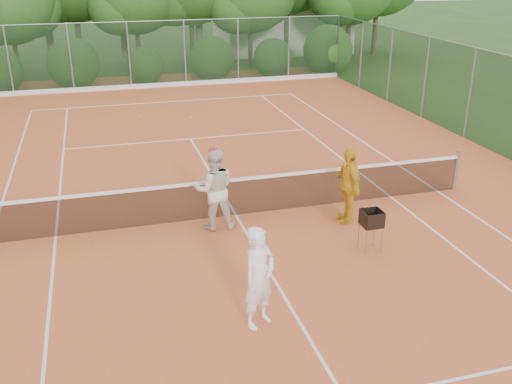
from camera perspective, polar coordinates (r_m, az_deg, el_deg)
ground at (r=13.64m, az=-2.00°, el=-2.47°), size 120.00×120.00×0.00m
clay_court at (r=13.64m, az=-2.00°, el=-2.43°), size 18.00×36.00×0.02m
club_building at (r=38.16m, az=2.55°, el=16.18°), size 8.00×5.00×3.00m
tennis_net at (r=13.42m, az=-2.03°, el=-0.41°), size 11.97×0.10×1.10m
player_white at (r=9.41m, az=0.33°, el=-8.54°), size 0.78×0.71×1.79m
player_center_grp at (r=12.70m, az=-4.18°, el=0.30°), size 0.98×0.79×1.92m
player_yellow at (r=13.22m, az=9.22°, el=0.71°), size 0.44×1.04×1.78m
ball_hopper at (r=12.01m, az=11.49°, el=-2.67°), size 0.40×0.40×0.91m
stray_ball_a at (r=22.53m, az=-11.45°, el=7.45°), size 0.07×0.07×0.07m
stray_ball_b at (r=25.24m, az=-10.80°, el=9.12°), size 0.07×0.07×0.07m
stray_ball_c at (r=22.00m, az=-6.52°, el=7.39°), size 0.07×0.07×0.07m
court_markings at (r=13.63m, az=-2.00°, el=-2.38°), size 11.03×23.83×0.01m
fence_back at (r=27.49m, az=-9.84°, el=13.40°), size 18.07×0.07×3.00m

